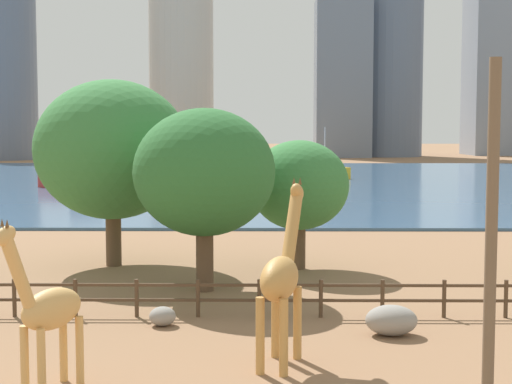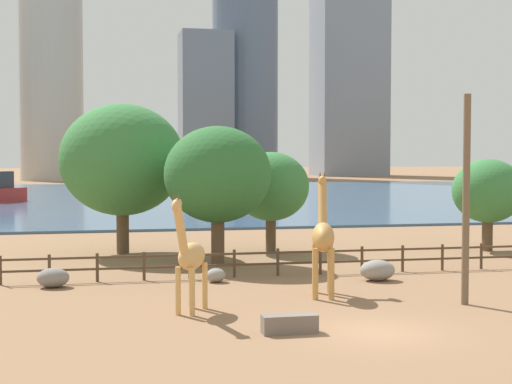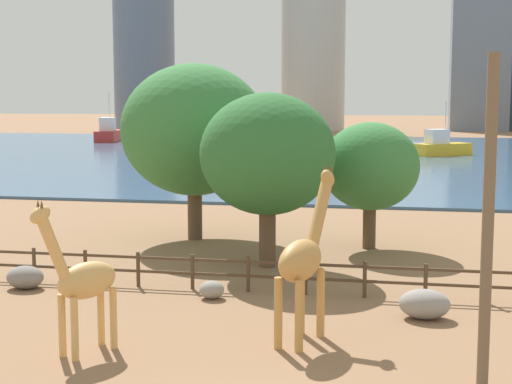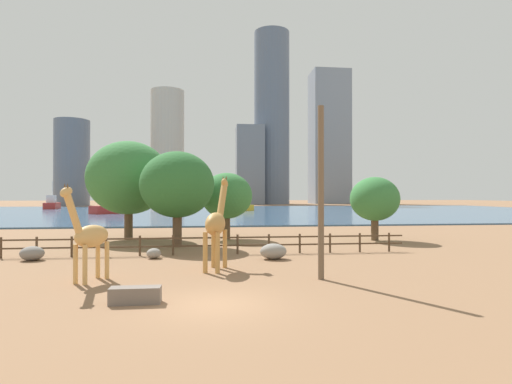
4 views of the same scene
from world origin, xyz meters
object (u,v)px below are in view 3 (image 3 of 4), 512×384
object	(u,v)px
boulder_by_pole	(424,304)
boulder_small	(212,290)
tree_left_large	(194,130)
boat_ferry	(441,146)
boat_sailboat	(109,133)
utility_pole	(488,226)
tree_right_tall	(268,155)
giraffe_tall	(303,259)
tree_left_small	(370,167)
boat_tug	(200,148)
giraffe_companion	(83,281)
boulder_near_fence	(25,277)

from	to	relation	value
boulder_by_pole	boulder_small	size ratio (longest dim) A/B	1.87
tree_left_large	boat_ferry	bearing A→B (deg)	76.29
boat_sailboat	boulder_by_pole	bearing A→B (deg)	-163.09
boat_sailboat	boat_ferry	bearing A→B (deg)	-122.27
utility_pole	tree_right_tall	size ratio (longest dim) A/B	1.12
boat_ferry	tree_right_tall	bearing A→B (deg)	-136.49
giraffe_tall	boulder_by_pole	distance (m)	4.99
tree_left_small	tree_left_large	bearing A→B (deg)	175.11
utility_pole	tree_left_small	world-z (taller)	utility_pole
giraffe_tall	boat_tug	bearing A→B (deg)	33.40
giraffe_tall	boat_ferry	size ratio (longest dim) A/B	0.72
giraffe_companion	boat_tug	xyz separation A→B (m)	(-14.36, 64.30, -0.67)
giraffe_tall	boat_ferry	bearing A→B (deg)	10.38
giraffe_tall	boat_tug	world-z (taller)	boat_tug
boulder_small	giraffe_tall	bearing A→B (deg)	-47.20
tree_right_tall	boat_tug	xyz separation A→B (m)	(-17.29, 52.36, -3.28)
tree_left_large	tree_left_small	xyz separation A→B (m)	(8.60, -0.74, -1.59)
utility_pole	tree_left_large	xyz separation A→B (m)	(-12.26, 18.12, 1.38)
boulder_by_pole	boat_tug	world-z (taller)	boat_tug
boulder_small	boulder_by_pole	bearing A→B (deg)	-8.49
boulder_near_fence	tree_left_small	xyz separation A→B (m)	(12.01, 10.24, 3.39)
boulder_near_fence	tree_right_tall	distance (m)	10.63
giraffe_tall	tree_left_large	distance (m)	17.13
giraffe_tall	giraffe_companion	size ratio (longest dim) A/B	1.14
tree_right_tall	boat_ferry	bearing A→B (deg)	81.63
giraffe_tall	boat_ferry	world-z (taller)	boat_ferry
boulder_small	tree_right_tall	bearing A→B (deg)	80.00
boulder_near_fence	tree_left_large	xyz separation A→B (m)	(3.40, 10.98, 4.98)
utility_pole	giraffe_companion	bearing A→B (deg)	176.50
tree_left_large	boulder_near_fence	bearing A→B (deg)	-107.23
boulder_small	utility_pole	bearing A→B (deg)	-39.60
tree_left_large	boat_ferry	size ratio (longest dim) A/B	1.24
boulder_by_pole	utility_pole	bearing A→B (deg)	-77.91
tree_right_tall	boat_sailboat	size ratio (longest dim) A/B	0.83
boulder_small	boat_ferry	world-z (taller)	boat_ferry
giraffe_companion	tree_left_small	world-z (taller)	tree_left_small
tree_left_small	boat_tug	xyz separation A→B (m)	(-21.22, 47.56, -2.43)
tree_left_large	boat_tug	size ratio (longest dim) A/B	1.10
boat_ferry	boat_sailboat	size ratio (longest dim) A/B	0.80
boulder_near_fence	boulder_small	size ratio (longest dim) A/B	1.59
utility_pole	boulder_by_pole	xyz separation A→B (m)	(-1.28, 5.99, -3.55)
giraffe_tall	giraffe_companion	xyz separation A→B (m)	(-5.73, -2.36, -0.35)
boat_ferry	boulder_by_pole	bearing A→B (deg)	-130.48
tree_left_large	boat_sailboat	distance (m)	83.69
giraffe_companion	tree_left_large	distance (m)	17.88
giraffe_companion	boat_sailboat	xyz separation A→B (m)	(-36.72, 93.41, -0.62)
boulder_small	tree_left_large	world-z (taller)	tree_left_large
giraffe_tall	tree_left_large	size ratio (longest dim) A/B	0.58
utility_pole	boat_tug	bearing A→B (deg)	110.96
boat_ferry	boat_tug	size ratio (longest dim) A/B	0.88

